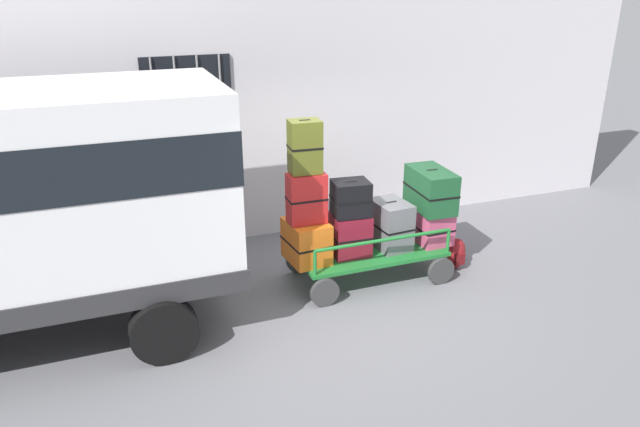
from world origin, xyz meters
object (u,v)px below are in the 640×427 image
object	(u,v)px
suitcase_left_bottom	(306,241)
suitcase_left_middle	(307,198)
suitcase_center_bottom	(390,225)
suitcase_left_top	(305,147)
suitcase_midleft_bottom	(350,234)
luggage_cart	(369,255)
suitcase_midright_middle	(431,189)
backpack	(456,254)
suitcase_midleft_middle	(351,198)
suitcase_midright_bottom	(428,224)

from	to	relation	value
suitcase_left_bottom	suitcase_left_middle	world-z (taller)	suitcase_left_middle
suitcase_center_bottom	suitcase_left_top	bearing A→B (deg)	178.86
suitcase_left_bottom	suitcase_midleft_bottom	world-z (taller)	suitcase_midleft_bottom
luggage_cart	suitcase_left_bottom	size ratio (longest dim) A/B	3.12
suitcase_left_bottom	suitcase_center_bottom	world-z (taller)	suitcase_center_bottom
suitcase_left_middle	suitcase_left_bottom	bearing A→B (deg)	90.00
suitcase_left_bottom	suitcase_midright_middle	world-z (taller)	suitcase_midright_middle
suitcase_midright_middle	suitcase_left_top	bearing A→B (deg)	-179.94
suitcase_midright_middle	backpack	size ratio (longest dim) A/B	1.82
suitcase_left_top	suitcase_midright_middle	world-z (taller)	suitcase_left_top
suitcase_midleft_middle	suitcase_midright_bottom	xyz separation A→B (m)	(1.16, 0.05, -0.54)
suitcase_midright_bottom	backpack	world-z (taller)	suitcase_midright_bottom
luggage_cart	suitcase_left_top	world-z (taller)	suitcase_left_top
suitcase_left_top	suitcase_center_bottom	bearing A→B (deg)	-1.14
suitcase_left_top	suitcase_left_bottom	bearing A→B (deg)	-90.00
luggage_cart	suitcase_midleft_middle	size ratio (longest dim) A/B	4.04
suitcase_midright_bottom	backpack	size ratio (longest dim) A/B	1.62
luggage_cart	suitcase_left_bottom	distance (m)	0.94
suitcase_center_bottom	suitcase_midright_middle	xyz separation A→B (m)	(0.58, 0.02, 0.40)
suitcase_left_middle	suitcase_center_bottom	size ratio (longest dim) A/B	0.98
suitcase_midright_bottom	suitcase_left_bottom	bearing A→B (deg)	-178.73
suitcase_left_top	suitcase_midright_bottom	world-z (taller)	suitcase_left_top
suitcase_left_bottom	suitcase_midleft_middle	xyz separation A→B (m)	(0.58, -0.01, 0.50)
luggage_cart	suitcase_left_top	size ratio (longest dim) A/B	3.11
suitcase_left_middle	suitcase_midleft_bottom	bearing A→B (deg)	1.39
backpack	suitcase_center_bottom	bearing A→B (deg)	170.19
suitcase_left_bottom	suitcase_midright_middle	distance (m)	1.80
suitcase_midright_middle	backpack	distance (m)	1.00
suitcase_center_bottom	luggage_cart	bearing A→B (deg)	178.71
suitcase_left_bottom	suitcase_center_bottom	distance (m)	1.16
suitcase_left_middle	backpack	xyz separation A→B (m)	(2.10, -0.14, -1.03)
suitcase_left_top	suitcase_midright_middle	bearing A→B (deg)	0.06
suitcase_midleft_bottom	suitcase_center_bottom	distance (m)	0.58
luggage_cart	suitcase_midright_middle	distance (m)	1.18
suitcase_midleft_middle	suitcase_midright_middle	world-z (taller)	suitcase_midright_middle
suitcase_midleft_bottom	suitcase_midright_bottom	distance (m)	1.16
luggage_cart	suitcase_midright_middle	bearing A→B (deg)	1.20
suitcase_left_middle	suitcase_midleft_bottom	xyz separation A→B (m)	(0.58, 0.01, -0.57)
suitcase_midleft_bottom	suitcase_center_bottom	world-z (taller)	suitcase_center_bottom
suitcase_left_middle	suitcase_midright_middle	distance (m)	1.75
backpack	suitcase_midright_bottom	bearing A→B (deg)	151.14
luggage_cart	suitcase_left_bottom	bearing A→B (deg)	-179.34
backpack	suitcase_midright_middle	bearing A→B (deg)	152.42
suitcase_midright_bottom	backpack	xyz separation A→B (m)	(0.36, -0.20, -0.42)
suitcase_left_middle	backpack	size ratio (longest dim) A/B	1.41
luggage_cart	suitcase_midright_middle	world-z (taller)	suitcase_midright_middle
suitcase_left_middle	suitcase_midleft_bottom	distance (m)	0.81
suitcase_midright_middle	suitcase_left_middle	bearing A→B (deg)	-178.47
suitcase_left_top	suitcase_midleft_bottom	world-z (taller)	suitcase_left_top
luggage_cart	suitcase_center_bottom	xyz separation A→B (m)	(0.29, -0.01, 0.39)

